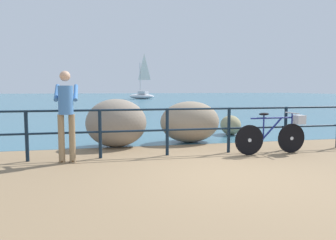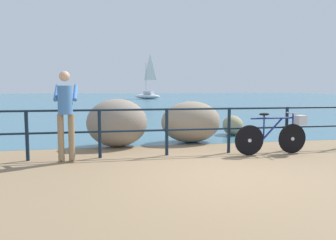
# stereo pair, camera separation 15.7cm
# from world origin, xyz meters

# --- Properties ---
(ground_plane) EXTENTS (120.00, 120.00, 0.10)m
(ground_plane) POSITION_xyz_m (0.00, 20.00, -0.05)
(ground_plane) COLOR #846B4C
(sea_surface) EXTENTS (120.00, 90.00, 0.01)m
(sea_surface) POSITION_xyz_m (0.00, 47.93, 0.00)
(sea_surface) COLOR #38667A
(sea_surface) RESTS_ON ground_plane
(promenade_railing) EXTENTS (10.02, 0.07, 1.02)m
(promenade_railing) POSITION_xyz_m (-0.00, 1.75, 0.64)
(promenade_railing) COLOR black
(promenade_railing) RESTS_ON ground_plane
(bicycle) EXTENTS (1.70, 0.48, 0.92)m
(bicycle) POSITION_xyz_m (1.70, 1.40, 0.46)
(bicycle) COLOR black
(bicycle) RESTS_ON ground_plane
(person_at_railing) EXTENTS (0.45, 0.64, 1.78)m
(person_at_railing) POSITION_xyz_m (-2.77, 1.47, 0.99)
(person_at_railing) COLOR #8C7251
(person_at_railing) RESTS_ON ground_plane
(breakwater_boulder_main) EXTENTS (1.61, 1.10, 1.10)m
(breakwater_boulder_main) POSITION_xyz_m (0.25, 3.29, 0.55)
(breakwater_boulder_main) COLOR gray
(breakwater_boulder_main) RESTS_ON ground
(breakwater_boulder_left) EXTENTS (1.50, 1.15, 1.19)m
(breakwater_boulder_left) POSITION_xyz_m (-1.73, 3.03, 0.59)
(breakwater_boulder_left) COLOR gray
(breakwater_boulder_left) RESTS_ON ground
(breakwater_boulder_right) EXTENTS (0.61, 0.78, 0.61)m
(breakwater_boulder_right) POSITION_xyz_m (1.89, 4.39, 0.30)
(breakwater_boulder_right) COLOR gray
(breakwater_boulder_right) RESTS_ON ground
(sailboat) EXTENTS (3.87, 4.17, 6.16)m
(sailboat) POSITION_xyz_m (3.74, 39.18, 0.71)
(sailboat) COLOR white
(sailboat) RESTS_ON sea_surface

